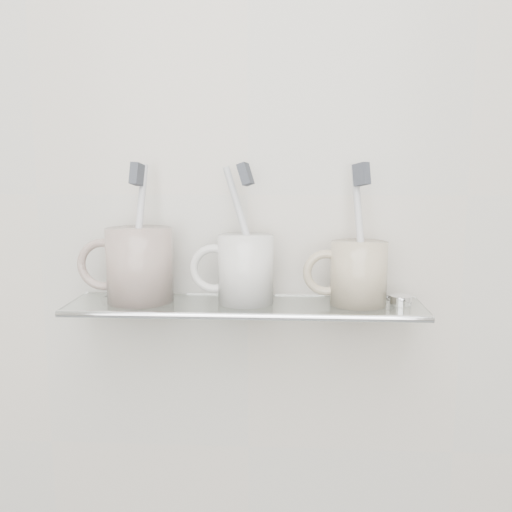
# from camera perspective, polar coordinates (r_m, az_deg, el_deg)

# --- Properties ---
(wall_back) EXTENTS (2.50, 0.00, 2.50)m
(wall_back) POSITION_cam_1_polar(r_m,az_deg,el_deg) (0.85, -0.83, 6.15)
(wall_back) COLOR beige
(wall_back) RESTS_ON ground
(shelf_glass) EXTENTS (0.50, 0.12, 0.01)m
(shelf_glass) POSITION_cam_1_polar(r_m,az_deg,el_deg) (0.81, -1.11, -5.02)
(shelf_glass) COLOR silver
(shelf_glass) RESTS_ON wall_back
(shelf_rail) EXTENTS (0.50, 0.01, 0.01)m
(shelf_rail) POSITION_cam_1_polar(r_m,az_deg,el_deg) (0.76, -1.43, -6.05)
(shelf_rail) COLOR silver
(shelf_rail) RESTS_ON shelf_glass
(bracket_left) EXTENTS (0.02, 0.03, 0.02)m
(bracket_left) POSITION_cam_1_polar(r_m,az_deg,el_deg) (0.90, -14.41, -4.64)
(bracket_left) COLOR silver
(bracket_left) RESTS_ON wall_back
(bracket_right) EXTENTS (0.02, 0.03, 0.02)m
(bracket_right) POSITION_cam_1_polar(r_m,az_deg,el_deg) (0.87, 13.12, -5.03)
(bracket_right) COLOR silver
(bracket_right) RESTS_ON wall_back
(mug_left) EXTENTS (0.11, 0.11, 0.11)m
(mug_left) POSITION_cam_1_polar(r_m,az_deg,el_deg) (0.83, -11.55, -0.88)
(mug_left) COLOR silver
(mug_left) RESTS_ON shelf_glass
(mug_left_handle) EXTENTS (0.08, 0.01, 0.08)m
(mug_left_handle) POSITION_cam_1_polar(r_m,az_deg,el_deg) (0.84, -15.05, -0.84)
(mug_left_handle) COLOR silver
(mug_left_handle) RESTS_ON mug_left
(toothbrush_left) EXTENTS (0.03, 0.05, 0.19)m
(toothbrush_left) POSITION_cam_1_polar(r_m,az_deg,el_deg) (0.82, -11.65, 2.43)
(toothbrush_left) COLOR silver
(toothbrush_left) RESTS_ON mug_left
(bristles_left) EXTENTS (0.02, 0.03, 0.03)m
(bristles_left) POSITION_cam_1_polar(r_m,az_deg,el_deg) (0.82, -11.83, 8.02)
(bristles_left) COLOR #373B44
(bristles_left) RESTS_ON toothbrush_left
(mug_center) EXTENTS (0.10, 0.10, 0.10)m
(mug_center) POSITION_cam_1_polar(r_m,az_deg,el_deg) (0.80, -1.03, -1.31)
(mug_center) COLOR silver
(mug_center) RESTS_ON shelf_glass
(mug_center_handle) EXTENTS (0.07, 0.01, 0.07)m
(mug_center_handle) POSITION_cam_1_polar(r_m,az_deg,el_deg) (0.81, -4.23, -1.28)
(mug_center_handle) COLOR silver
(mug_center_handle) RESTS_ON mug_center
(toothbrush_center) EXTENTS (0.07, 0.04, 0.18)m
(toothbrush_center) POSITION_cam_1_polar(r_m,az_deg,el_deg) (0.80, -1.04, 2.41)
(toothbrush_center) COLOR #B8B9B9
(toothbrush_center) RESTS_ON mug_center
(bristles_center) EXTENTS (0.03, 0.03, 0.03)m
(bristles_center) POSITION_cam_1_polar(r_m,az_deg,el_deg) (0.79, -1.06, 8.18)
(bristles_center) COLOR #373B44
(bristles_center) RESTS_ON toothbrush_center
(mug_right) EXTENTS (0.10, 0.10, 0.09)m
(mug_right) POSITION_cam_1_polar(r_m,az_deg,el_deg) (0.81, 10.23, -1.69)
(mug_right) COLOR beige
(mug_right) RESTS_ON shelf_glass
(mug_right_handle) EXTENTS (0.07, 0.01, 0.07)m
(mug_right_handle) POSITION_cam_1_polar(r_m,az_deg,el_deg) (0.80, 7.02, -1.67)
(mug_right_handle) COLOR beige
(mug_right_handle) RESTS_ON mug_right
(toothbrush_right) EXTENTS (0.03, 0.04, 0.19)m
(toothbrush_right) POSITION_cam_1_polar(r_m,az_deg,el_deg) (0.80, 10.34, 2.30)
(toothbrush_right) COLOR silver
(toothbrush_right) RESTS_ON mug_right
(bristles_right) EXTENTS (0.03, 0.03, 0.03)m
(bristles_right) POSITION_cam_1_polar(r_m,az_deg,el_deg) (0.80, 10.51, 8.04)
(bristles_right) COLOR #373B44
(bristles_right) RESTS_ON toothbrush_right
(chrome_cap) EXTENTS (0.03, 0.03, 0.01)m
(chrome_cap) POSITION_cam_1_polar(r_m,az_deg,el_deg) (0.83, 14.29, -4.29)
(chrome_cap) COLOR silver
(chrome_cap) RESTS_ON shelf_glass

